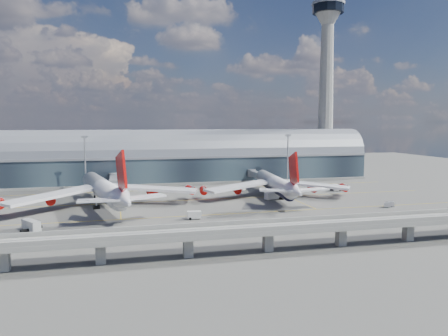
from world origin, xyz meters
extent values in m
plane|color=#474744|center=(0.00, 0.00, 0.00)|extent=(500.00, 500.00, 0.00)
cube|color=gold|center=(0.00, -10.00, 0.01)|extent=(200.00, 0.25, 0.01)
cube|color=gold|center=(0.00, 20.00, 0.01)|extent=(200.00, 0.25, 0.01)
cube|color=gold|center=(0.00, 50.00, 0.01)|extent=(200.00, 0.25, 0.01)
cube|color=gold|center=(-35.00, 30.00, 0.01)|extent=(0.25, 80.00, 0.01)
cube|color=gold|center=(35.00, 30.00, 0.01)|extent=(0.25, 80.00, 0.01)
cube|color=#1C252F|center=(0.00, 78.00, 7.00)|extent=(200.00, 28.00, 14.00)
cylinder|color=gray|center=(0.00, 78.00, 14.00)|extent=(200.00, 28.00, 28.00)
cube|color=gray|center=(0.00, 64.00, 14.00)|extent=(200.00, 1.00, 1.20)
cube|color=gray|center=(0.00, 78.00, 0.60)|extent=(200.00, 30.00, 1.20)
cube|color=gray|center=(85.00, 83.00, 4.00)|extent=(18.00, 18.00, 8.00)
cone|color=gray|center=(85.00, 83.00, 45.00)|extent=(10.00, 10.00, 90.00)
cone|color=gray|center=(85.00, 83.00, 92.00)|extent=(16.00, 16.00, 8.00)
cylinder|color=black|center=(85.00, 83.00, 97.00)|extent=(18.00, 18.00, 5.00)
cylinder|color=gray|center=(85.00, 83.00, 100.00)|extent=(19.00, 19.00, 1.50)
cylinder|color=gray|center=(85.00, 83.00, 101.50)|extent=(2.40, 2.40, 3.00)
cube|color=gray|center=(0.00, -55.00, 5.50)|extent=(220.00, 8.50, 1.20)
cube|color=gray|center=(0.00, -59.00, 6.60)|extent=(220.00, 0.40, 1.20)
cube|color=gray|center=(0.00, -51.00, 6.60)|extent=(220.00, 0.40, 1.20)
cube|color=gray|center=(0.00, -56.50, 6.15)|extent=(220.00, 0.12, 0.12)
cube|color=gray|center=(0.00, -53.50, 6.15)|extent=(220.00, 0.12, 0.12)
cube|color=gray|center=(-60.00, -55.00, 2.50)|extent=(2.20, 2.20, 5.00)
cube|color=gray|center=(-40.00, -55.00, 2.50)|extent=(2.20, 2.20, 5.00)
cube|color=gray|center=(-20.00, -55.00, 2.50)|extent=(2.20, 2.20, 5.00)
cube|color=gray|center=(0.00, -55.00, 2.50)|extent=(2.20, 2.20, 5.00)
cube|color=gray|center=(20.00, -55.00, 2.50)|extent=(2.20, 2.20, 5.00)
cube|color=gray|center=(40.00, -55.00, 2.50)|extent=(2.20, 2.20, 5.00)
cylinder|color=gray|center=(-50.00, 55.00, 12.50)|extent=(0.70, 0.70, 25.00)
cube|color=gray|center=(-50.00, 55.00, 25.20)|extent=(3.00, 0.40, 1.00)
cylinder|color=gray|center=(50.00, 55.00, 12.50)|extent=(0.70, 0.70, 25.00)
cube|color=gray|center=(50.00, 55.00, 25.20)|extent=(3.00, 0.40, 1.00)
cylinder|color=white|center=(-41.08, 15.08, 6.78)|extent=(18.88, 58.16, 7.00)
cone|color=white|center=(-47.77, 46.64, 6.78)|extent=(8.66, 10.01, 7.00)
cone|color=white|center=(-33.93, -18.62, 7.65)|extent=(9.57, 14.28, 7.00)
cube|color=#B40C07|center=(-34.61, -15.41, 16.29)|extent=(3.46, 12.95, 14.47)
cube|color=white|center=(-58.52, 9.14, 5.90)|extent=(32.62, 29.34, 2.83)
cube|color=white|center=(-22.72, 16.74, 5.90)|extent=(36.29, 18.13, 2.83)
cylinder|color=#B40C07|center=(-59.64, 11.14, 3.93)|extent=(4.56, 6.07, 3.50)
cylinder|color=#B40C07|center=(-75.55, 7.76, 3.93)|extent=(4.56, 6.07, 3.50)
cylinder|color=#B40C07|center=(-22.52, 19.02, 3.93)|extent=(4.56, 6.07, 3.50)
cylinder|color=#B40C07|center=(-6.61, 22.39, 3.93)|extent=(4.56, 6.07, 3.50)
cylinder|color=gray|center=(-45.32, 35.07, 1.64)|extent=(0.55, 0.55, 3.28)
cylinder|color=gray|center=(-43.59, 10.08, 1.64)|extent=(0.66, 0.66, 3.28)
cylinder|color=gray|center=(-36.75, 11.53, 1.64)|extent=(0.66, 0.66, 3.28)
cylinder|color=black|center=(-43.59, 10.08, 0.60)|extent=(2.69, 2.10, 1.64)
cylinder|color=black|center=(-36.75, 11.53, 0.60)|extent=(2.69, 2.10, 1.64)
cylinder|color=white|center=(29.78, 19.41, 6.03)|extent=(11.22, 49.75, 5.93)
cone|color=white|center=(32.78, 47.02, 6.03)|extent=(6.77, 8.76, 5.93)
cone|color=white|center=(26.56, -10.22, 6.84)|extent=(7.21, 12.83, 5.93)
cube|color=#B40C07|center=(26.90, -7.18, 14.61)|extent=(2.03, 12.22, 13.53)
cube|color=white|center=(13.66, 19.11, 5.21)|extent=(31.65, 19.03, 2.53)
cube|color=white|center=(45.47, 15.65, 5.21)|extent=(30.08, 24.08, 2.53)
cylinder|color=black|center=(29.78, 19.41, 4.40)|extent=(9.79, 44.62, 5.04)
cylinder|color=#B40C07|center=(13.29, 21.20, 3.37)|extent=(3.80, 5.43, 3.27)
cylinder|color=#B40C07|center=(-0.85, 22.74, 3.37)|extent=(3.80, 5.43, 3.27)
cylinder|color=#B40C07|center=(46.28, 17.62, 3.37)|extent=(3.80, 5.43, 3.27)
cylinder|color=#B40C07|center=(60.41, 16.09, 3.37)|extent=(3.80, 5.43, 3.27)
cylinder|color=gray|center=(31.66, 36.73, 1.53)|extent=(0.51, 0.51, 3.06)
cylinder|color=gray|center=(26.09, 15.70, 1.53)|extent=(0.61, 0.61, 3.06)
cylinder|color=gray|center=(32.59, 15.00, 1.53)|extent=(0.61, 0.61, 3.06)
cylinder|color=black|center=(26.09, 15.70, 0.56)|extent=(2.40, 1.77, 1.53)
cylinder|color=black|center=(32.59, 15.00, 0.56)|extent=(2.40, 1.77, 1.53)
cube|color=gray|center=(-37.58, 52.00, 5.20)|extent=(3.00, 24.00, 3.00)
cube|color=gray|center=(-37.58, 40.00, 5.20)|extent=(3.60, 3.60, 3.40)
cylinder|color=gray|center=(-37.58, 64.00, 5.20)|extent=(4.40, 4.40, 4.00)
cylinder|color=gray|center=(-37.58, 40.00, 1.70)|extent=(0.50, 0.50, 3.40)
cylinder|color=black|center=(-37.58, 40.00, 0.35)|extent=(1.40, 0.80, 0.80)
cube|color=gray|center=(33.28, 50.00, 5.20)|extent=(3.00, 28.00, 3.00)
cube|color=gray|center=(33.28, 36.00, 5.20)|extent=(3.60, 3.60, 3.40)
cylinder|color=gray|center=(33.28, 64.00, 5.20)|extent=(4.40, 4.40, 4.00)
cylinder|color=gray|center=(33.28, 36.00, 1.70)|extent=(0.50, 0.50, 3.40)
cylinder|color=black|center=(33.28, 36.00, 0.35)|extent=(1.40, 0.80, 0.80)
cube|color=silver|center=(-60.90, -18.89, 1.73)|extent=(6.32, 7.63, 2.81)
cylinder|color=black|center=(-59.53, -16.90, 0.49)|extent=(2.77, 2.33, 0.97)
cylinder|color=black|center=(-62.26, -20.88, 0.49)|extent=(2.77, 2.33, 0.97)
cube|color=silver|center=(-11.48, -15.12, 1.46)|extent=(4.70, 2.42, 2.37)
cylinder|color=black|center=(-10.03, -15.02, 0.41)|extent=(0.98, 2.33, 0.82)
cylinder|color=black|center=(-12.94, -15.23, 0.41)|extent=(0.98, 2.33, 0.82)
cube|color=silver|center=(27.20, 13.40, 1.77)|extent=(9.14, 5.64, 2.87)
cylinder|color=black|center=(29.83, 12.35, 0.50)|extent=(1.95, 2.93, 0.99)
cylinder|color=black|center=(24.58, 14.45, 0.50)|extent=(1.95, 2.93, 0.99)
cube|color=silver|center=(31.34, 15.58, 1.47)|extent=(4.22, 5.88, 2.39)
cylinder|color=black|center=(30.60, 17.18, 0.41)|extent=(2.43, 1.71, 0.83)
cylinder|color=black|center=(32.07, 13.98, 0.41)|extent=(2.43, 1.71, 0.83)
cube|color=silver|center=(63.04, 27.81, 1.61)|extent=(3.84, 5.50, 2.61)
cylinder|color=black|center=(62.51, 29.33, 0.45)|extent=(2.67, 1.68, 0.90)
cylinder|color=black|center=(63.57, 26.30, 0.45)|extent=(2.67, 1.68, 0.90)
cube|color=silver|center=(19.79, 40.02, 1.59)|extent=(5.11, 6.25, 2.58)
cylinder|color=black|center=(20.81, 41.63, 0.45)|extent=(2.57, 2.08, 0.89)
cylinder|color=black|center=(18.77, 38.41, 0.45)|extent=(2.57, 2.08, 0.89)
cube|color=gray|center=(-53.30, -36.42, 0.26)|extent=(2.55, 1.78, 0.31)
cube|color=silver|center=(-53.30, -36.42, 1.08)|extent=(2.14, 1.65, 1.54)
cube|color=gray|center=(-50.63, -36.27, 0.26)|extent=(2.55, 1.78, 0.31)
cube|color=silver|center=(-50.63, -36.27, 1.08)|extent=(2.14, 1.65, 1.54)
cube|color=gray|center=(-47.97, -36.13, 0.26)|extent=(2.55, 1.78, 0.31)
cube|color=silver|center=(-47.97, -36.13, 1.08)|extent=(2.14, 1.65, 1.54)
cube|color=gray|center=(-45.30, -35.98, 0.26)|extent=(2.55, 1.78, 0.31)
cube|color=silver|center=(-45.30, -35.98, 1.08)|extent=(2.14, 1.65, 1.54)
cube|color=gray|center=(-19.40, -37.43, 0.22)|extent=(2.50, 2.13, 0.27)
cube|color=silver|center=(-19.40, -37.43, 0.93)|extent=(2.14, 1.91, 1.33)
cube|color=gray|center=(-17.29, -38.33, 0.22)|extent=(2.50, 2.13, 0.27)
cube|color=silver|center=(-17.29, -38.33, 0.93)|extent=(2.14, 1.91, 1.33)
cube|color=gray|center=(-15.18, -39.23, 0.22)|extent=(2.50, 2.13, 0.27)
cube|color=silver|center=(-15.18, -39.23, 0.93)|extent=(2.14, 1.91, 1.33)
cube|color=gray|center=(-13.06, -40.13, 0.22)|extent=(2.50, 2.13, 0.27)
cube|color=silver|center=(-13.06, -40.13, 0.93)|extent=(2.14, 1.91, 1.33)
cube|color=gray|center=(62.13, -13.25, 0.27)|extent=(3.03, 2.59, 0.32)
cube|color=silver|center=(62.13, -13.25, 1.12)|extent=(2.59, 2.32, 1.60)
cube|color=gray|center=(64.66, -12.13, 0.27)|extent=(3.03, 2.59, 0.32)
cube|color=silver|center=(64.66, -12.13, 1.12)|extent=(2.59, 2.32, 1.60)
camera|label=1|loc=(-36.01, -154.91, 31.86)|focal=35.00mm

